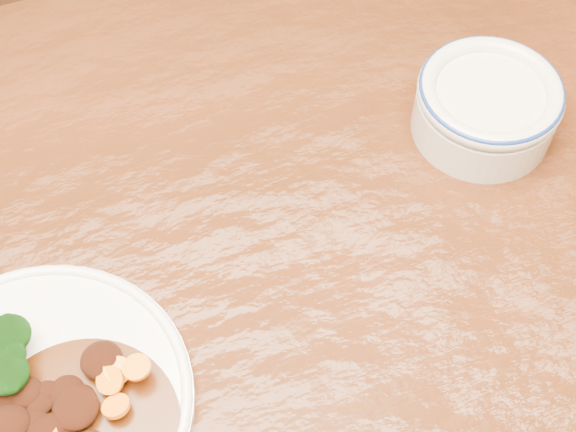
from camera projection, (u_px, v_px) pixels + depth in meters
name	position (u px, v px, depth m)	size (l,w,h in m)	color
dining_table	(221.00, 371.00, 0.72)	(1.54, 0.96, 0.75)	#4E200D
dinner_plate	(34.00, 406.00, 0.61)	(0.24, 0.24, 0.02)	white
mince_stew	(57.00, 429.00, 0.59)	(0.15, 0.15, 0.03)	#4B1F08
dip_bowl	(487.00, 105.00, 0.74)	(0.13, 0.13, 0.06)	beige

